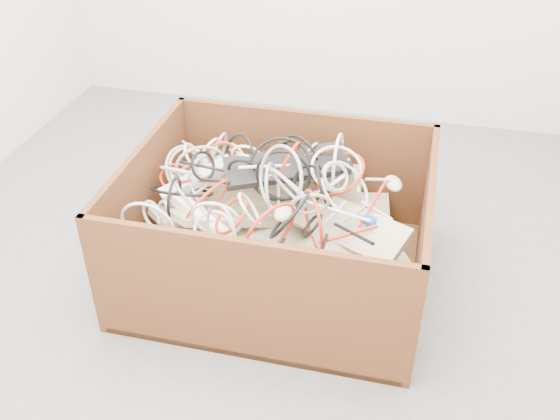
% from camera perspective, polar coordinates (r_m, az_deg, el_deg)
% --- Properties ---
extents(ground, '(3.00, 3.00, 0.00)m').
position_cam_1_polar(ground, '(2.58, -2.31, -5.30)').
color(ground, '#575759').
rests_on(ground, ground).
extents(cardboard_box, '(1.10, 0.92, 0.51)m').
position_cam_1_polar(cardboard_box, '(2.47, -0.44, -3.34)').
color(cardboard_box, '#421F10').
rests_on(cardboard_box, ground).
extents(keyboard_pile, '(1.05, 0.81, 0.37)m').
position_cam_1_polar(keyboard_pile, '(2.40, 0.71, -0.44)').
color(keyboard_pile, '#C0B087').
rests_on(keyboard_pile, cardboard_box).
extents(mice_scatter, '(0.80, 0.60, 0.16)m').
position_cam_1_polar(mice_scatter, '(2.35, -0.60, 1.31)').
color(mice_scatter, '#C1B59B').
rests_on(mice_scatter, keyboard_pile).
extents(power_strip_left, '(0.27, 0.24, 0.13)m').
position_cam_1_polar(power_strip_left, '(2.49, -7.49, 2.79)').
color(power_strip_left, white).
rests_on(power_strip_left, keyboard_pile).
extents(power_strip_right, '(0.25, 0.17, 0.09)m').
position_cam_1_polar(power_strip_right, '(2.33, -7.26, -0.56)').
color(power_strip_right, white).
rests_on(power_strip_right, keyboard_pile).
extents(vga_plug, '(0.06, 0.06, 0.03)m').
position_cam_1_polar(vga_plug, '(2.25, 7.96, -0.91)').
color(vga_plug, '#0B3AA9').
rests_on(vga_plug, keyboard_pile).
extents(cable_tangle, '(0.96, 0.80, 0.45)m').
position_cam_1_polar(cable_tangle, '(2.36, -2.68, 2.47)').
color(cable_tangle, silver).
rests_on(cable_tangle, keyboard_pile).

